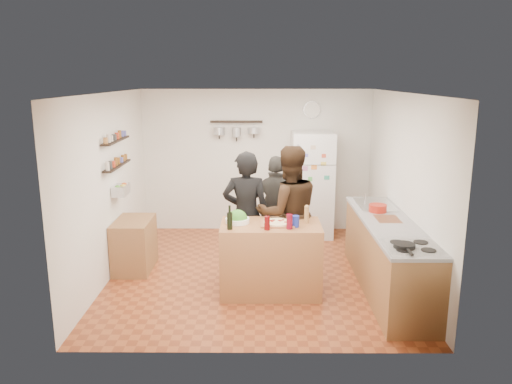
{
  "coord_description": "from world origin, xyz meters",
  "views": [
    {
      "loc": [
        0.05,
        -6.61,
        2.71
      ],
      "look_at": [
        0.0,
        0.1,
        1.15
      ],
      "focal_mm": 35.0,
      "sensor_mm": 36.0,
      "label": 1
    }
  ],
  "objects_px": {
    "counter_run": "(388,257)",
    "red_bowl": "(378,208)",
    "wall_clock": "(312,110)",
    "wine_bottle": "(230,221)",
    "person_center": "(288,213)",
    "pepper_mill": "(307,216)",
    "salt_canister": "(296,221)",
    "side_table": "(134,245)",
    "prep_island": "(271,258)",
    "person_back": "(277,210)",
    "salad_bowl": "(237,220)",
    "skillet": "(404,246)",
    "person_left": "(246,215)",
    "fridge": "(312,185)"
  },
  "relations": [
    {
      "from": "wine_bottle",
      "to": "wall_clock",
      "type": "height_order",
      "value": "wall_clock"
    },
    {
      "from": "skillet",
      "to": "wall_clock",
      "type": "distance_m",
      "value": 3.87
    },
    {
      "from": "salad_bowl",
      "to": "counter_run",
      "type": "xyz_separation_m",
      "value": [
        1.93,
        0.04,
        -0.49
      ]
    },
    {
      "from": "person_left",
      "to": "red_bowl",
      "type": "height_order",
      "value": "person_left"
    },
    {
      "from": "wall_clock",
      "to": "side_table",
      "type": "relative_size",
      "value": 0.37
    },
    {
      "from": "salt_canister",
      "to": "red_bowl",
      "type": "distance_m",
      "value": 1.34
    },
    {
      "from": "person_left",
      "to": "wine_bottle",
      "type": "bearing_deg",
      "value": 79.81
    },
    {
      "from": "wine_bottle",
      "to": "person_left",
      "type": "bearing_deg",
      "value": 77.01
    },
    {
      "from": "salt_canister",
      "to": "person_back",
      "type": "bearing_deg",
      "value": 99.21
    },
    {
      "from": "salad_bowl",
      "to": "person_left",
      "type": "bearing_deg",
      "value": 78.98
    },
    {
      "from": "pepper_mill",
      "to": "person_left",
      "type": "relative_size",
      "value": 0.11
    },
    {
      "from": "prep_island",
      "to": "side_table",
      "type": "xyz_separation_m",
      "value": [
        -1.93,
        0.78,
        -0.09
      ]
    },
    {
      "from": "person_left",
      "to": "counter_run",
      "type": "distance_m",
      "value": 1.94
    },
    {
      "from": "salt_canister",
      "to": "person_center",
      "type": "height_order",
      "value": "person_center"
    },
    {
      "from": "prep_island",
      "to": "person_left",
      "type": "bearing_deg",
      "value": 120.78
    },
    {
      "from": "counter_run",
      "to": "red_bowl",
      "type": "height_order",
      "value": "red_bowl"
    },
    {
      "from": "counter_run",
      "to": "wall_clock",
      "type": "distance_m",
      "value": 3.22
    },
    {
      "from": "wine_bottle",
      "to": "person_center",
      "type": "relative_size",
      "value": 0.11
    },
    {
      "from": "fridge",
      "to": "side_table",
      "type": "xyz_separation_m",
      "value": [
        -2.69,
        -1.61,
        -0.54
      ]
    },
    {
      "from": "wine_bottle",
      "to": "side_table",
      "type": "distance_m",
      "value": 1.86
    },
    {
      "from": "prep_island",
      "to": "salad_bowl",
      "type": "relative_size",
      "value": 4.12
    },
    {
      "from": "person_back",
      "to": "wall_clock",
      "type": "relative_size",
      "value": 5.34
    },
    {
      "from": "counter_run",
      "to": "wall_clock",
      "type": "relative_size",
      "value": 8.77
    },
    {
      "from": "salad_bowl",
      "to": "fridge",
      "type": "height_order",
      "value": "fridge"
    },
    {
      "from": "pepper_mill",
      "to": "counter_run",
      "type": "relative_size",
      "value": 0.07
    },
    {
      "from": "pepper_mill",
      "to": "person_back",
      "type": "distance_m",
      "value": 1.09
    },
    {
      "from": "skillet",
      "to": "fridge",
      "type": "distance_m",
      "value": 3.35
    },
    {
      "from": "salad_bowl",
      "to": "salt_canister",
      "type": "distance_m",
      "value": 0.74
    },
    {
      "from": "salt_canister",
      "to": "prep_island",
      "type": "bearing_deg",
      "value": 158.2
    },
    {
      "from": "person_back",
      "to": "fridge",
      "type": "height_order",
      "value": "fridge"
    },
    {
      "from": "fridge",
      "to": "person_center",
      "type": "bearing_deg",
      "value": -105.11
    },
    {
      "from": "person_center",
      "to": "side_table",
      "type": "bearing_deg",
      "value": -18.91
    },
    {
      "from": "person_back",
      "to": "red_bowl",
      "type": "height_order",
      "value": "person_back"
    },
    {
      "from": "skillet",
      "to": "wall_clock",
      "type": "bearing_deg",
      "value": 100.19
    },
    {
      "from": "person_back",
      "to": "counter_run",
      "type": "height_order",
      "value": "person_back"
    },
    {
      "from": "person_center",
      "to": "prep_island",
      "type": "bearing_deg",
      "value": 51.73
    },
    {
      "from": "pepper_mill",
      "to": "person_center",
      "type": "bearing_deg",
      "value": 114.79
    },
    {
      "from": "salad_bowl",
      "to": "wine_bottle",
      "type": "xyz_separation_m",
      "value": [
        -0.08,
        -0.27,
        0.07
      ]
    },
    {
      "from": "person_left",
      "to": "fridge",
      "type": "distance_m",
      "value": 2.14
    },
    {
      "from": "salt_canister",
      "to": "side_table",
      "type": "bearing_deg",
      "value": 158.12
    },
    {
      "from": "salt_canister",
      "to": "side_table",
      "type": "relative_size",
      "value": 0.18
    },
    {
      "from": "salad_bowl",
      "to": "person_center",
      "type": "relative_size",
      "value": 0.17
    },
    {
      "from": "prep_island",
      "to": "wall_clock",
      "type": "xyz_separation_m",
      "value": [
        0.76,
        2.72,
        1.69
      ]
    },
    {
      "from": "skillet",
      "to": "red_bowl",
      "type": "relative_size",
      "value": 0.96
    },
    {
      "from": "salt_canister",
      "to": "red_bowl",
      "type": "bearing_deg",
      "value": 30.09
    },
    {
      "from": "person_left",
      "to": "salad_bowl",
      "type": "bearing_deg",
      "value": 81.77
    },
    {
      "from": "salt_canister",
      "to": "wall_clock",
      "type": "bearing_deg",
      "value": 80.79
    },
    {
      "from": "prep_island",
      "to": "person_back",
      "type": "distance_m",
      "value": 1.12
    },
    {
      "from": "fridge",
      "to": "side_table",
      "type": "bearing_deg",
      "value": -149.1
    },
    {
      "from": "salad_bowl",
      "to": "skillet",
      "type": "height_order",
      "value": "salad_bowl"
    }
  ]
}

